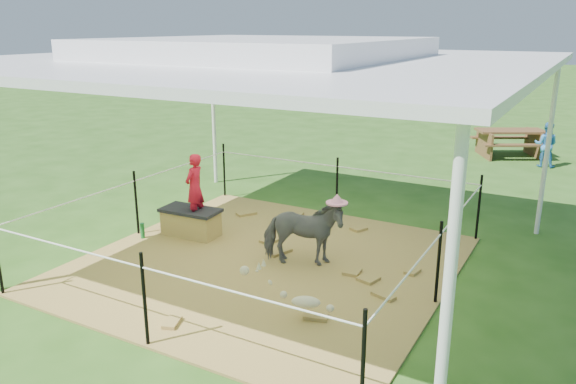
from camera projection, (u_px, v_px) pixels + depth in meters
The scene contains 13 objects.
ground at pixel (266, 265), 7.43m from camera, with size 90.00×90.00×0.00m, color #2D5919.
hay_patch at pixel (266, 264), 7.43m from camera, with size 4.60×4.60×0.03m, color brown.
canopy_tent at pixel (264, 56), 6.66m from camera, with size 6.30×6.30×2.90m.
rope_fence at pixel (265, 219), 7.25m from camera, with size 4.54×4.54×1.00m.
straw_bale at pixel (191, 223), 8.36m from camera, with size 0.82×0.41×0.37m, color olive.
dark_cloth at pixel (190, 210), 8.30m from camera, with size 0.88×0.46×0.05m, color black.
woman at pixel (194, 181), 8.12m from camera, with size 0.36×0.24×0.99m, color red.
green_bottle at pixel (142, 231), 8.25m from camera, with size 0.06×0.06×0.23m, color #186E2D.
pony at pixel (303, 233), 7.23m from camera, with size 0.48×1.05×0.89m, color #4E4F54.
pink_hat at pixel (303, 195), 7.09m from camera, with size 0.28×0.28×0.13m, color pink.
foal at pixel (306, 300), 5.91m from camera, with size 0.88×0.49×0.49m, color #C6B991, non-canonical shape.
picnic_table_near at pixel (509, 143), 13.46m from camera, with size 1.56×1.13×0.65m, color brown.
distant_person at pixel (546, 145), 12.43m from camera, with size 0.49×0.38×1.00m, color #347EC5.
Camera 1 is at (3.58, -5.84, 3.05)m, focal length 35.00 mm.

